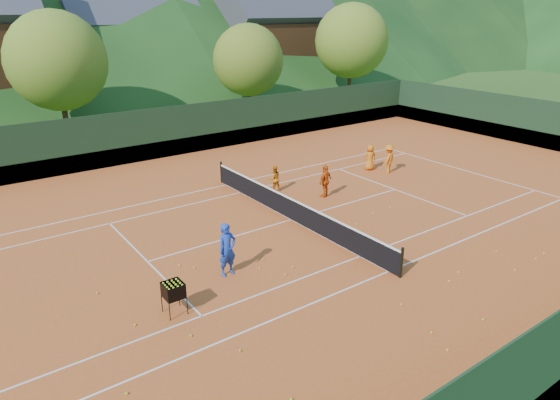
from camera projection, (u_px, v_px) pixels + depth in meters
ground at (292, 220)px, 21.13m from camera, size 400.00×400.00×0.00m
clay_court at (292, 220)px, 21.13m from camera, size 40.00×24.00×0.02m
coach at (227, 250)px, 16.47m from camera, size 0.71×0.51×1.85m
student_a at (274, 178)px, 24.21m from camera, size 0.71×0.60×1.29m
student_b at (325, 181)px, 23.40m from camera, size 1.00×0.64×1.58m
student_c at (370, 157)px, 27.38m from camera, size 0.81×0.69×1.42m
student_d at (389, 159)px, 26.85m from camera, size 1.14×0.85×1.56m
tennis_ball_0 at (449, 281)px, 16.32m from camera, size 0.07×0.07×0.07m
tennis_ball_1 at (373, 213)px, 21.67m from camera, size 0.07×0.07×0.07m
tennis_ball_2 at (544, 254)px, 18.14m from camera, size 0.07×0.07×0.07m
tennis_ball_4 at (179, 265)px, 17.31m from camera, size 0.07×0.07×0.07m
tennis_ball_5 at (291, 399)px, 11.39m from camera, size 0.07×0.07×0.07m
tennis_ball_6 at (127, 394)px, 11.56m from camera, size 0.07×0.07×0.07m
tennis_ball_7 at (356, 224)px, 20.59m from camera, size 0.07×0.07×0.07m
tennis_ball_8 at (448, 350)px, 13.03m from camera, size 0.07×0.07×0.07m
tennis_ball_9 at (536, 259)px, 17.75m from camera, size 0.07×0.07×0.07m
tennis_ball_10 at (169, 295)px, 15.50m from camera, size 0.07×0.07×0.07m
tennis_ball_11 at (240, 351)px, 13.01m from camera, size 0.07×0.07×0.07m
tennis_ball_13 at (191, 336)px, 13.60m from camera, size 0.07×0.07×0.07m
tennis_ball_14 at (260, 268)px, 17.11m from camera, size 0.07×0.07×0.07m
tennis_ball_15 at (483, 319)px, 14.30m from camera, size 0.07×0.07×0.07m
tennis_ball_16 at (402, 304)px, 15.03m from camera, size 0.07×0.07×0.07m
tennis_ball_17 at (286, 275)px, 16.71m from camera, size 0.07×0.07×0.07m
tennis_ball_18 at (496, 251)px, 18.30m from camera, size 0.07×0.07×0.07m
tennis_ball_20 at (515, 270)px, 17.01m from camera, size 0.07×0.07×0.07m
tennis_ball_21 at (194, 268)px, 17.15m from camera, size 0.07×0.07×0.07m
tennis_ball_22 at (432, 333)px, 13.73m from camera, size 0.07×0.07×0.07m
tennis_ball_23 at (293, 267)px, 17.19m from camera, size 0.07×0.07×0.07m
tennis_ball_24 at (363, 247)px, 18.60m from camera, size 0.07×0.07×0.07m
tennis_ball_25 at (135, 325)px, 14.06m from camera, size 0.07×0.07×0.07m
tennis_ball_26 at (390, 207)px, 22.33m from camera, size 0.07×0.07×0.07m
tennis_ball_27 at (263, 259)px, 17.72m from camera, size 0.07×0.07×0.07m
tennis_ball_28 at (97, 293)px, 15.62m from camera, size 0.07×0.07×0.07m
tennis_ball_29 at (459, 272)px, 16.86m from camera, size 0.07×0.07×0.07m
court_lines at (292, 220)px, 21.12m from camera, size 23.83×11.03×0.00m
tennis_net at (292, 209)px, 20.94m from camera, size 0.10×12.07×1.10m
perimeter_fence at (292, 192)px, 20.67m from camera, size 40.40×24.24×3.00m
ball_hopper at (173, 291)px, 14.41m from camera, size 0.57×0.57×1.00m
chalet_mid at (130, 45)px, 48.33m from camera, size 12.65×8.82×11.45m
chalet_right at (272, 39)px, 52.85m from camera, size 11.50×8.82×11.91m
tree_b at (57, 61)px, 32.21m from camera, size 6.40×6.40×8.40m
tree_c at (248, 60)px, 39.32m from camera, size 5.60×5.60×7.35m
tree_d at (351, 41)px, 46.28m from camera, size 6.80×6.80×8.93m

